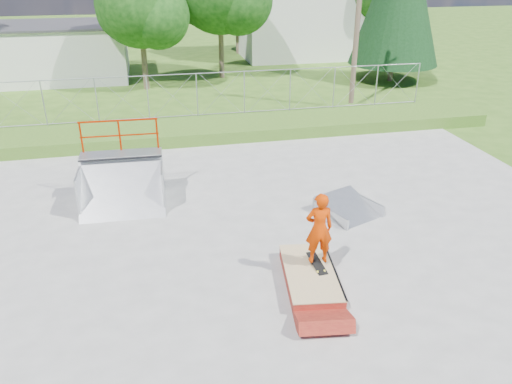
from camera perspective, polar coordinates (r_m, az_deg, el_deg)
ground at (r=12.06m, az=-0.86°, el=-7.67°), size 120.00×120.00×0.00m
concrete_pad at (r=12.05m, az=-0.86°, el=-7.59°), size 20.00×16.00×0.04m
grass_berm at (r=20.52m, az=-6.29°, el=7.19°), size 24.00×3.00×0.50m
grind_box at (r=11.20m, az=6.20°, el=-9.65°), size 1.40×2.40×0.34m
quarter_pipe at (r=14.48m, az=-15.24°, el=2.46°), size 2.40×2.06×2.33m
flat_bank_ramp at (r=14.16m, az=10.53°, el=-1.80°), size 1.86×1.91×0.43m
skateboard at (r=11.28m, az=6.98°, el=-8.12°), size 0.28×0.81×0.13m
skater at (r=10.85m, az=7.21°, el=-4.48°), size 0.63×0.44×1.65m
chain_link_fence at (r=21.16m, az=-6.76°, el=10.96°), size 20.00×0.06×1.80m
utility_building_flat at (r=32.87m, az=-23.58°, el=14.37°), size 10.00×6.00×3.00m
gable_house at (r=37.67m, az=4.89°, el=20.99°), size 8.40×6.08×8.94m
utility_pole at (r=24.03m, az=11.54°, el=18.65°), size 0.24×0.24×8.00m
tree_left_near at (r=27.86m, az=-12.65°, el=19.89°), size 4.76×4.48×6.65m
tree_back_mid at (r=38.58m, az=-1.74°, el=20.86°), size 4.08×3.84×5.70m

